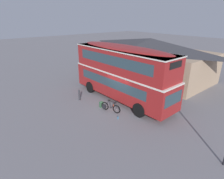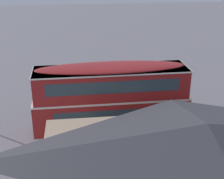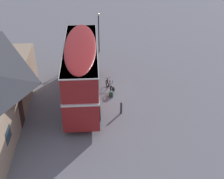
% 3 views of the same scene
% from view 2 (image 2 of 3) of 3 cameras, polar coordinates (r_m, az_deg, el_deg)
% --- Properties ---
extents(ground_plane, '(120.00, 120.00, 0.00)m').
position_cam_2_polar(ground_plane, '(23.43, -2.53, -6.13)').
color(ground_plane, slate).
extents(double_decker_bus, '(10.24, 2.85, 4.79)m').
position_cam_2_polar(double_decker_bus, '(21.44, -0.18, -1.09)').
color(double_decker_bus, black).
rests_on(double_decker_bus, ground).
extents(touring_bicycle, '(1.70, 0.80, 0.98)m').
position_cam_2_polar(touring_bicycle, '(24.37, -3.38, -3.96)').
color(touring_bicycle, black).
rests_on(touring_bicycle, ground).
extents(backpack_on_ground, '(0.33, 0.33, 0.51)m').
position_cam_2_polar(backpack_on_ground, '(24.54, -1.00, -4.00)').
color(backpack_on_ground, '#386642').
rests_on(backpack_on_ground, ground).
extents(water_bottle_blue_sports, '(0.07, 0.07, 0.24)m').
position_cam_2_polar(water_bottle_blue_sports, '(24.72, -6.40, -4.32)').
color(water_bottle_blue_sports, '#338CBF').
rests_on(water_bottle_blue_sports, ground).
extents(pub_building, '(14.82, 7.55, 4.55)m').
position_cam_2_polar(pub_building, '(15.80, 15.52, -12.95)').
color(pub_building, tan).
rests_on(pub_building, ground).
extents(kerb_bollard, '(0.16, 0.16, 0.97)m').
position_cam_2_polar(kerb_bollard, '(25.33, 4.27, -2.57)').
color(kerb_bollard, '#333338').
rests_on(kerb_bollard, ground).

